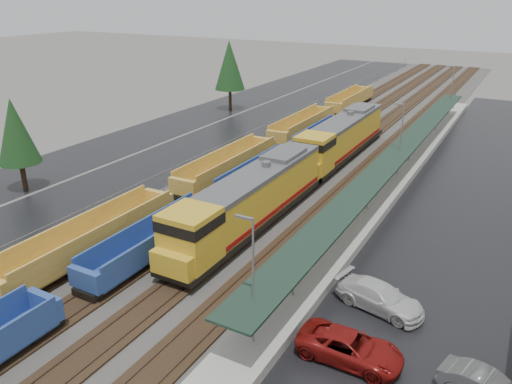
# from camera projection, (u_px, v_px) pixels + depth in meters

# --- Properties ---
(ballast_strip) EXTENTS (20.00, 160.00, 0.08)m
(ballast_strip) POSITION_uv_depth(u_px,v_px,m) (342.00, 143.00, 63.72)
(ballast_strip) COLOR #302D2B
(ballast_strip) RESTS_ON ground
(trackbed) EXTENTS (14.60, 160.00, 0.22)m
(trackbed) POSITION_uv_depth(u_px,v_px,m) (342.00, 143.00, 63.67)
(trackbed) COLOR black
(trackbed) RESTS_ON ground
(west_parking_lot) EXTENTS (10.00, 160.00, 0.02)m
(west_parking_lot) POSITION_uv_depth(u_px,v_px,m) (241.00, 129.00, 70.49)
(west_parking_lot) COLOR black
(west_parking_lot) RESTS_ON ground
(west_road) EXTENTS (9.00, 160.00, 0.02)m
(west_road) POSITION_uv_depth(u_px,v_px,m) (184.00, 121.00, 75.00)
(west_road) COLOR black
(west_road) RESTS_ON ground
(east_commuter_lot) EXTENTS (16.00, 100.00, 0.02)m
(east_commuter_lot) POSITION_uv_depth(u_px,v_px,m) (497.00, 198.00, 47.06)
(east_commuter_lot) COLOR black
(east_commuter_lot) RESTS_ON ground
(station_platform) EXTENTS (3.00, 80.00, 8.00)m
(station_platform) POSITION_uv_depth(u_px,v_px,m) (397.00, 174.00, 51.08)
(station_platform) COLOR #9E9B93
(station_platform) RESTS_ON ground
(chainlink_fence) EXTENTS (0.08, 160.04, 2.02)m
(chainlink_fence) POSITION_uv_depth(u_px,v_px,m) (271.00, 125.00, 66.15)
(chainlink_fence) COLOR gray
(chainlink_fence) RESTS_ON ground
(tree_west_near) EXTENTS (3.96, 3.96, 9.00)m
(tree_west_near) POSITION_uv_depth(u_px,v_px,m) (15.00, 131.00, 47.17)
(tree_west_near) COLOR #332316
(tree_west_near) RESTS_ON ground
(tree_west_far) EXTENTS (4.84, 4.84, 11.00)m
(tree_west_far) POSITION_uv_depth(u_px,v_px,m) (230.00, 65.00, 79.53)
(tree_west_far) COLOR #332316
(tree_west_far) RESTS_ON ground
(locomotive_lead) EXTENTS (3.32, 21.91, 4.96)m
(locomotive_lead) POSITION_uv_depth(u_px,v_px,m) (248.00, 201.00, 39.62)
(locomotive_lead) COLOR black
(locomotive_lead) RESTS_ON ground
(locomotive_trail) EXTENTS (3.32, 21.91, 4.96)m
(locomotive_trail) POSITION_uv_depth(u_px,v_px,m) (341.00, 138.00, 56.63)
(locomotive_trail) COLOR black
(locomotive_trail) RESTS_ON ground
(well_string_yellow) EXTENTS (2.86, 111.16, 2.54)m
(well_string_yellow) POSITION_uv_depth(u_px,v_px,m) (171.00, 198.00, 43.93)
(well_string_yellow) COLOR #B98533
(well_string_yellow) RESTS_ON ground
(well_string_blue) EXTENTS (2.56, 78.43, 2.27)m
(well_string_blue) POSITION_uv_depth(u_px,v_px,m) (154.00, 242.00, 36.41)
(well_string_blue) COLOR navy
(well_string_blue) RESTS_ON ground
(parked_car_east_b) EXTENTS (2.59, 5.60, 1.56)m
(parked_car_east_b) POSITION_uv_depth(u_px,v_px,m) (350.00, 347.00, 26.17)
(parked_car_east_b) COLOR maroon
(parked_car_east_b) RESTS_ON ground
(parked_car_east_c) EXTENTS (3.42, 5.91, 1.61)m
(parked_car_east_c) POSITION_uv_depth(u_px,v_px,m) (380.00, 297.00, 30.42)
(parked_car_east_c) COLOR silver
(parked_car_east_c) RESTS_ON ground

